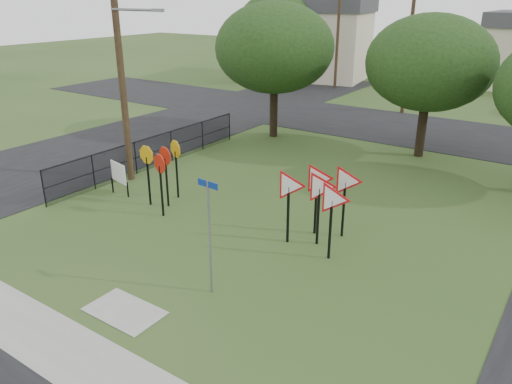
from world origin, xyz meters
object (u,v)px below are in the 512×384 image
stop_sign_cluster (162,162)px  info_board (119,174)px  street_name_sign (209,231)px  yield_sign_cluster (320,189)px

stop_sign_cluster → info_board: (-2.28, -0.20, -0.86)m
street_name_sign → stop_sign_cluster: size_ratio=1.36×
info_board → stop_sign_cluster: bearing=5.1°
stop_sign_cluster → yield_sign_cluster: bearing=5.6°
street_name_sign → stop_sign_cluster: (-5.24, 3.61, -0.07)m
street_name_sign → yield_sign_cluster: 4.34m
yield_sign_cluster → stop_sign_cluster: bearing=-174.4°
street_name_sign → yield_sign_cluster: (1.01, 4.22, 0.03)m
street_name_sign → stop_sign_cluster: 6.36m
street_name_sign → info_board: size_ratio=2.38×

